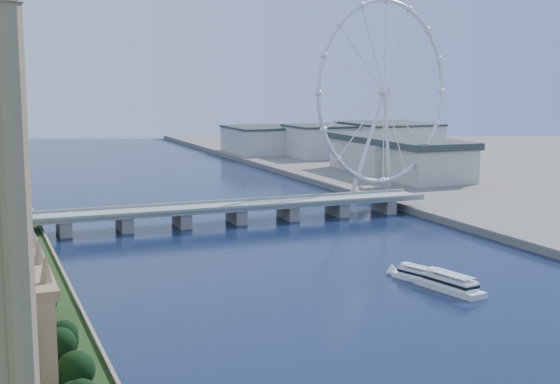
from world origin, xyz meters
TOP-DOWN VIEW (x-y plane):
  - westminster_bridge at (0.00, 300.00)m, footprint 220.00×22.00m
  - london_eye at (119.98, 355.08)m, footprint 113.60×39.12m
  - county_hall at (175.00, 430.00)m, footprint 54.00×144.00m
  - city_skyline at (39.22, 560.08)m, footprint 505.00×280.00m
  - tour_boat_near at (28.98, 141.36)m, footprint 14.26×32.77m
  - tour_boat_far at (26.49, 156.99)m, footprint 15.14×28.30m

SIDE VIEW (x-z plane):
  - county_hall at x=175.00m, z-range -17.50..17.50m
  - tour_boat_near at x=28.98m, z-range -3.52..3.52m
  - tour_boat_far at x=26.49m, z-range -3.02..3.02m
  - westminster_bridge at x=0.00m, z-range 1.88..11.38m
  - city_skyline at x=39.22m, z-range 0.96..32.96m
  - london_eye at x=119.98m, z-range 5.37..129.67m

